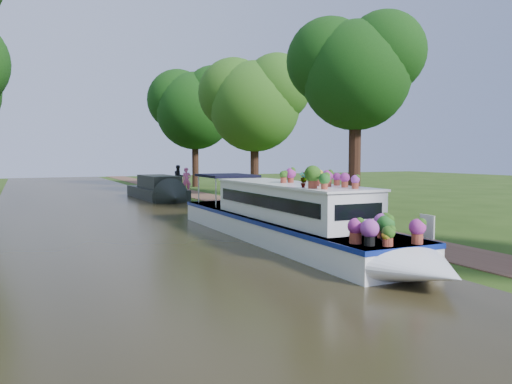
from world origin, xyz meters
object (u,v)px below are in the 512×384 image
object	(u,v)px
second_boat	(158,190)
pedestrian_dark	(179,177)
plant_boat	(290,217)
pedestrian_pink	(187,180)

from	to	relation	value
second_boat	pedestrian_dark	world-z (taller)	pedestrian_dark
plant_boat	pedestrian_dark	bearing A→B (deg)	80.90
plant_boat	pedestrian_pink	bearing A→B (deg)	81.03
plant_boat	pedestrian_pink	world-z (taller)	plant_boat
plant_boat	pedestrian_pink	distance (m)	21.51
pedestrian_pink	pedestrian_dark	world-z (taller)	pedestrian_dark
plant_boat	pedestrian_pink	size ratio (longest dim) A/B	7.48
plant_boat	pedestrian_dark	world-z (taller)	plant_boat
plant_boat	pedestrian_dark	size ratio (longest dim) A/B	7.13
plant_boat	pedestrian_pink	xyz separation A→B (m)	(3.35, 21.25, 0.08)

